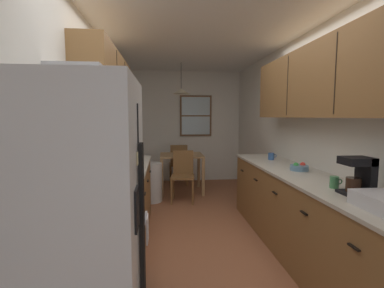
{
  "coord_description": "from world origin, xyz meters",
  "views": [
    {
      "loc": [
        -0.48,
        -2.77,
        1.51
      ],
      "look_at": [
        -0.07,
        1.24,
        1.11
      ],
      "focal_mm": 25.63,
      "sensor_mm": 36.0,
      "label": 1
    }
  ],
  "objects_px": {
    "trash_bin": "(152,182)",
    "dining_chair_near": "(183,173)",
    "dining_chair_far": "(179,163)",
    "mug_by_coffeemaker": "(334,182)",
    "dining_table": "(181,161)",
    "storage_canister": "(114,167)",
    "mug_spare": "(271,156)",
    "dish_rack": "(384,202)",
    "stove_range": "(104,241)",
    "microwave_over_range": "(84,91)",
    "refrigerator": "(80,230)",
    "fruit_bowl": "(299,167)",
    "coffee_maker": "(360,175)"
  },
  "relations": [
    {
      "from": "trash_bin",
      "to": "mug_by_coffeemaker",
      "type": "relative_size",
      "value": 6.23
    },
    {
      "from": "refrigerator",
      "to": "dish_rack",
      "type": "height_order",
      "value": "refrigerator"
    },
    {
      "from": "stove_range",
      "to": "storage_canister",
      "type": "bearing_deg",
      "value": 90.52
    },
    {
      "from": "refrigerator",
      "to": "fruit_bowl",
      "type": "distance_m",
      "value": 2.43
    },
    {
      "from": "trash_bin",
      "to": "coffee_maker",
      "type": "distance_m",
      "value": 3.43
    },
    {
      "from": "microwave_over_range",
      "to": "mug_by_coffeemaker",
      "type": "distance_m",
      "value": 2.22
    },
    {
      "from": "dining_table",
      "to": "dining_chair_far",
      "type": "distance_m",
      "value": 0.59
    },
    {
      "from": "dining_chair_near",
      "to": "dining_chair_far",
      "type": "bearing_deg",
      "value": 90.59
    },
    {
      "from": "refrigerator",
      "to": "storage_canister",
      "type": "distance_m",
      "value": 1.31
    },
    {
      "from": "coffee_maker",
      "to": "dish_rack",
      "type": "relative_size",
      "value": 0.87
    },
    {
      "from": "mug_spare",
      "to": "dish_rack",
      "type": "distance_m",
      "value": 2.1
    },
    {
      "from": "stove_range",
      "to": "mug_by_coffeemaker",
      "type": "height_order",
      "value": "stove_range"
    },
    {
      "from": "mug_spare",
      "to": "dining_chair_near",
      "type": "bearing_deg",
      "value": 136.79
    },
    {
      "from": "trash_bin",
      "to": "dining_chair_near",
      "type": "bearing_deg",
      "value": -0.11
    },
    {
      "from": "fruit_bowl",
      "to": "dish_rack",
      "type": "distance_m",
      "value": 1.32
    },
    {
      "from": "refrigerator",
      "to": "coffee_maker",
      "type": "relative_size",
      "value": 5.8
    },
    {
      "from": "fruit_bowl",
      "to": "dish_rack",
      "type": "xyz_separation_m",
      "value": [
        -0.09,
        -1.32,
        0.01
      ]
    },
    {
      "from": "storage_canister",
      "to": "microwave_over_range",
      "type": "bearing_deg",
      "value": -99.96
    },
    {
      "from": "fruit_bowl",
      "to": "dining_chair_far",
      "type": "bearing_deg",
      "value": 111.69
    },
    {
      "from": "dining_table",
      "to": "storage_canister",
      "type": "bearing_deg",
      "value": -108.96
    },
    {
      "from": "stove_range",
      "to": "dining_chair_far",
      "type": "height_order",
      "value": "stove_range"
    },
    {
      "from": "stove_range",
      "to": "coffee_maker",
      "type": "xyz_separation_m",
      "value": [
        2.03,
        -0.31,
        0.58
      ]
    },
    {
      "from": "refrigerator",
      "to": "dining_table",
      "type": "height_order",
      "value": "refrigerator"
    },
    {
      "from": "stove_range",
      "to": "dining_chair_far",
      "type": "distance_m",
      "value": 3.8
    },
    {
      "from": "fruit_bowl",
      "to": "dish_rack",
      "type": "height_order",
      "value": "dish_rack"
    },
    {
      "from": "stove_range",
      "to": "trash_bin",
      "type": "height_order",
      "value": "stove_range"
    },
    {
      "from": "dining_chair_far",
      "to": "mug_by_coffeemaker",
      "type": "xyz_separation_m",
      "value": [
        1.13,
        -3.81,
        0.45
      ]
    },
    {
      "from": "fruit_bowl",
      "to": "storage_canister",
      "type": "bearing_deg",
      "value": -178.59
    },
    {
      "from": "dining_chair_near",
      "to": "dining_chair_far",
      "type": "relative_size",
      "value": 1.0
    },
    {
      "from": "coffee_maker",
      "to": "dish_rack",
      "type": "bearing_deg",
      "value": -103.63
    },
    {
      "from": "trash_bin",
      "to": "storage_canister",
      "type": "distance_m",
      "value": 2.07
    },
    {
      "from": "dining_table",
      "to": "dining_chair_near",
      "type": "distance_m",
      "value": 0.59
    },
    {
      "from": "dining_chair_near",
      "to": "stove_range",
      "type": "bearing_deg",
      "value": -108.31
    },
    {
      "from": "stove_range",
      "to": "coffee_maker",
      "type": "height_order",
      "value": "coffee_maker"
    },
    {
      "from": "trash_bin",
      "to": "mug_spare",
      "type": "distance_m",
      "value": 2.15
    },
    {
      "from": "trash_bin",
      "to": "mug_spare",
      "type": "height_order",
      "value": "mug_spare"
    },
    {
      "from": "microwave_over_range",
      "to": "trash_bin",
      "type": "bearing_deg",
      "value": 80.94
    },
    {
      "from": "dining_table",
      "to": "coffee_maker",
      "type": "bearing_deg",
      "value": -71.12
    },
    {
      "from": "mug_spare",
      "to": "fruit_bowl",
      "type": "bearing_deg",
      "value": -88.98
    },
    {
      "from": "coffee_maker",
      "to": "stove_range",
      "type": "bearing_deg",
      "value": 171.44
    },
    {
      "from": "refrigerator",
      "to": "storage_canister",
      "type": "bearing_deg",
      "value": 91.52
    },
    {
      "from": "dining_chair_near",
      "to": "storage_canister",
      "type": "distance_m",
      "value": 2.18
    },
    {
      "from": "dining_chair_far",
      "to": "coffee_maker",
      "type": "distance_m",
      "value": 4.22
    },
    {
      "from": "storage_canister",
      "to": "fruit_bowl",
      "type": "distance_m",
      "value": 2.05
    },
    {
      "from": "refrigerator",
      "to": "mug_spare",
      "type": "bearing_deg",
      "value": 46.9
    },
    {
      "from": "dining_chair_far",
      "to": "storage_canister",
      "type": "xyz_separation_m",
      "value": [
        -0.84,
        -3.09,
        0.49
      ]
    },
    {
      "from": "dish_rack",
      "to": "stove_range",
      "type": "bearing_deg",
      "value": 161.55
    },
    {
      "from": "coffee_maker",
      "to": "mug_spare",
      "type": "relative_size",
      "value": 2.48
    },
    {
      "from": "dining_chair_far",
      "to": "mug_by_coffeemaker",
      "type": "distance_m",
      "value": 4.0
    },
    {
      "from": "microwave_over_range",
      "to": "dining_table",
      "type": "bearing_deg",
      "value": 72.74
    }
  ]
}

